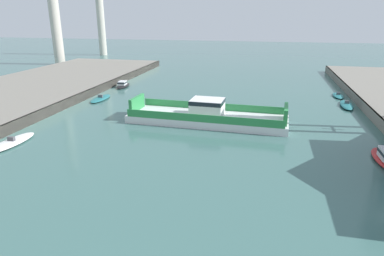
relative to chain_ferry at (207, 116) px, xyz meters
The scene contains 7 objects.
chain_ferry is the anchor object (origin of this frame).
moored_boat_near_left 31.63m from the chain_ferry, 136.66° to the left, with size 2.79×6.43×1.40m.
moored_boat_mid_left 26.74m from the chain_ferry, 33.04° to the left, with size 2.48×7.17×1.05m.
moored_boat_far_left 24.50m from the chain_ferry, 156.33° to the left, with size 2.65×7.14×0.92m.
moored_boat_upstream_a 31.51m from the chain_ferry, 44.91° to the left, with size 1.90×5.43×0.91m.
moored_boat_upstream_b 26.46m from the chain_ferry, 147.63° to the right, with size 2.66×7.72×0.96m.
smokestack_distant_b 98.16m from the chain_ferry, 125.48° to the left, with size 3.11×3.11×32.34m.
Camera 1 is at (8.73, -12.53, 15.47)m, focal length 31.73 mm.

